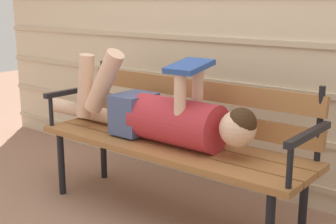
{
  "coord_description": "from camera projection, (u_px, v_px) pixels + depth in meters",
  "views": [
    {
      "loc": [
        1.61,
        -1.82,
        1.24
      ],
      "look_at": [
        0.0,
        0.15,
        0.64
      ],
      "focal_mm": 49.5,
      "sensor_mm": 36.0,
      "label": 1
    }
  ],
  "objects": [
    {
      "name": "park_bench",
      "position": [
        176.0,
        134.0,
        2.7
      ],
      "size": [
        1.71,
        0.5,
        0.84
      ],
      "color": "#9E6638",
      "rests_on": "ground"
    },
    {
      "name": "reclining_person",
      "position": [
        159.0,
        114.0,
        2.66
      ],
      "size": [
        1.69,
        0.26,
        0.52
      ],
      "color": "#B72D38"
    }
  ]
}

